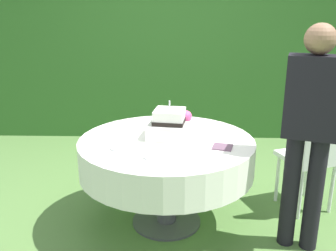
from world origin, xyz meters
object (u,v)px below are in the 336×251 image
serving_plate_near (151,157)px  garden_chair (314,153)px  wedding_cake (170,124)px  napkin_stack (222,147)px  standing_person (310,126)px  serving_plate_far (119,148)px  cake_table (166,155)px

serving_plate_near → garden_chair: 1.45m
garden_chair → wedding_cake: bearing=-173.3°
serving_plate_near → napkin_stack: 0.54m
standing_person → serving_plate_far: bearing=177.1°
wedding_cake → standing_person: (0.95, -0.35, 0.11)m
wedding_cake → napkin_stack: 0.46m
serving_plate_near → garden_chair: bearing=24.3°
serving_plate_near → serving_plate_far: 0.29m
standing_person → wedding_cake: bearing=159.6°
serving_plate_near → serving_plate_far: bearing=145.5°
cake_table → napkin_stack: 0.47m
serving_plate_near → napkin_stack: serving_plate_near is taller
serving_plate_far → standing_person: standing_person is taller
standing_person → serving_plate_near: bearing=-174.7°
napkin_stack → standing_person: 0.61m
cake_table → wedding_cake: wedding_cake is taller
wedding_cake → serving_plate_near: 0.48m
serving_plate_far → standing_person: (1.31, -0.07, 0.20)m
napkin_stack → standing_person: size_ratio=0.09×
cake_table → garden_chair: size_ratio=1.52×
serving_plate_near → garden_chair: garden_chair is taller
napkin_stack → standing_person: bearing=-11.1°
napkin_stack → standing_person: (0.57, -0.11, 0.20)m
serving_plate_far → napkin_stack: size_ratio=0.93×
napkin_stack → garden_chair: 0.92m
serving_plate_near → napkin_stack: size_ratio=0.76×
serving_plate_far → standing_person: 1.32m
cake_table → serving_plate_near: 0.41m
cake_table → wedding_cake: 0.24m
napkin_stack → garden_chair: (0.81, 0.38, -0.19)m
napkin_stack → serving_plate_near: bearing=-157.2°
wedding_cake → napkin_stack: (0.38, -0.24, -0.09)m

